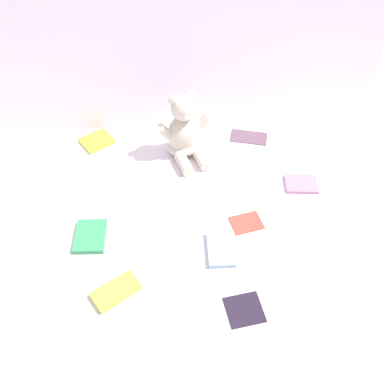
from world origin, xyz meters
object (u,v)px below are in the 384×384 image
(book_case_2, at_px, (90,236))
(book_case_7, at_px, (221,249))
(book_case_1, at_px, (116,291))
(book_case_4, at_px, (247,222))
(book_case_3, at_px, (249,137))
(teddy_bear, at_px, (185,132))
(book_case_5, at_px, (97,141))
(book_case_6, at_px, (244,309))
(book_case_0, at_px, (301,184))

(book_case_2, relative_size, book_case_7, 0.97)
(book_case_1, height_order, book_case_4, book_case_1)
(book_case_1, height_order, book_case_7, same)
(book_case_3, bearing_deg, book_case_1, 157.73)
(teddy_bear, distance_m, book_case_4, 0.40)
(teddy_bear, distance_m, book_case_5, 0.35)
(teddy_bear, distance_m, book_case_6, 0.67)
(book_case_3, height_order, book_case_4, same)
(teddy_bear, bearing_deg, book_case_4, -81.01)
(book_case_1, xyz_separation_m, book_case_4, (0.44, 0.16, -0.00))
(teddy_bear, xyz_separation_m, book_case_0, (0.36, -0.25, -0.09))
(book_case_0, relative_size, book_case_6, 1.10)
(book_case_5, bearing_deg, book_case_2, 148.38)
(book_case_0, bearing_deg, book_case_3, -146.25)
(book_case_0, xyz_separation_m, book_case_7, (-0.34, -0.20, 0.00))
(teddy_bear, height_order, book_case_0, teddy_bear)
(book_case_1, bearing_deg, book_case_2, 170.94)
(book_case_4, height_order, book_case_6, same)
(book_case_3, bearing_deg, book_case_2, 142.37)
(teddy_bear, height_order, book_case_4, teddy_bear)
(book_case_1, distance_m, book_case_3, 0.80)
(book_case_1, relative_size, book_case_4, 1.36)
(book_case_5, bearing_deg, teddy_bear, -136.51)
(book_case_1, bearing_deg, book_case_7, 78.60)
(book_case_4, bearing_deg, book_case_5, -142.80)
(teddy_bear, relative_size, book_case_3, 1.81)
(book_case_2, height_order, book_case_4, book_case_2)
(book_case_3, relative_size, book_case_5, 1.25)
(teddy_bear, relative_size, book_case_7, 1.96)
(book_case_2, xyz_separation_m, book_case_6, (0.40, -0.34, -0.01))
(book_case_0, relative_size, book_case_5, 1.00)
(book_case_3, distance_m, book_case_5, 0.58)
(book_case_0, bearing_deg, book_case_4, -49.01)
(teddy_bear, height_order, book_case_2, teddy_bear)
(book_case_0, distance_m, book_case_3, 0.30)
(book_case_1, relative_size, book_case_7, 1.05)
(book_case_3, xyz_separation_m, book_case_5, (-0.57, 0.10, 0.00))
(teddy_bear, bearing_deg, book_case_5, 148.86)
(book_case_0, bearing_deg, teddy_bear, -111.50)
(book_case_2, xyz_separation_m, book_case_7, (0.38, -0.14, -0.00))
(book_case_1, height_order, book_case_6, book_case_1)
(teddy_bear, relative_size, book_case_6, 2.51)
(book_case_3, relative_size, book_case_4, 1.40)
(book_case_0, xyz_separation_m, book_case_5, (-0.67, 0.38, 0.00))
(book_case_2, distance_m, book_case_6, 0.52)
(book_case_2, xyz_separation_m, book_case_5, (0.06, 0.45, -0.00))
(teddy_bear, bearing_deg, book_case_2, -147.99)
(book_case_1, xyz_separation_m, book_case_6, (0.34, -0.13, -0.00))
(book_case_0, height_order, book_case_5, same)
(teddy_bear, relative_size, book_case_0, 2.28)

